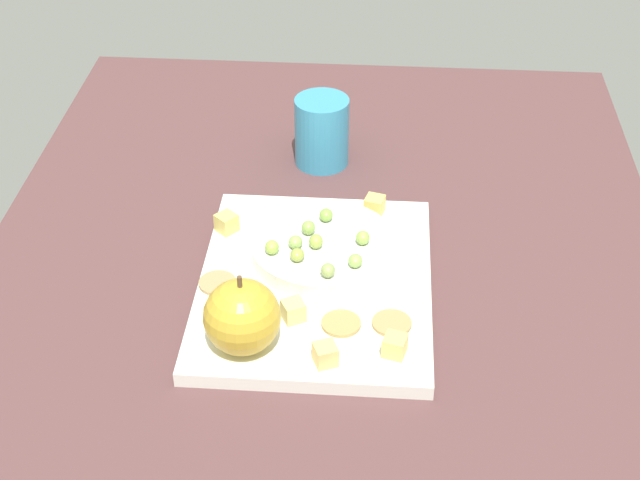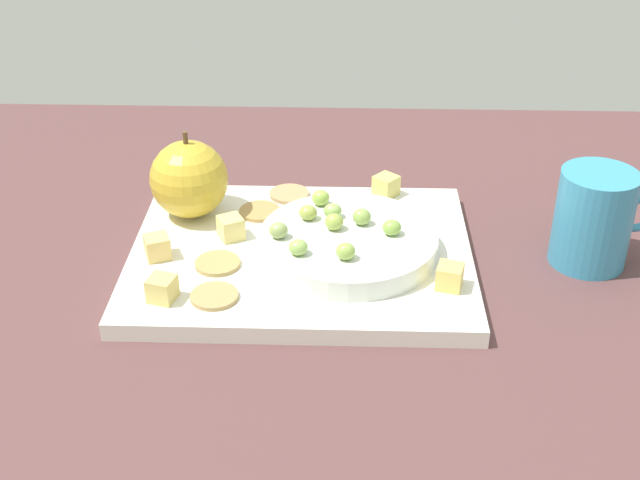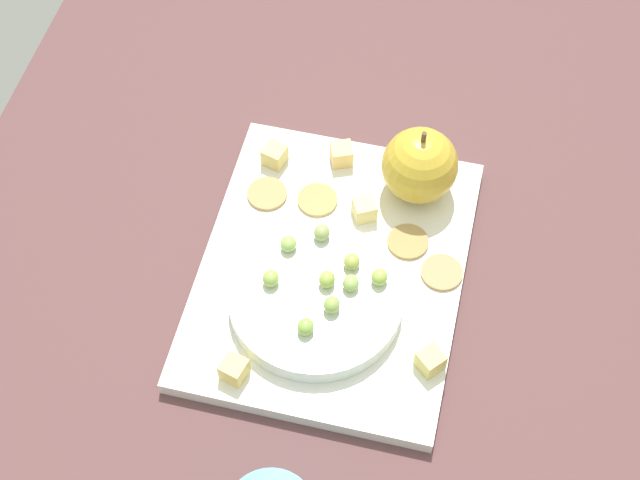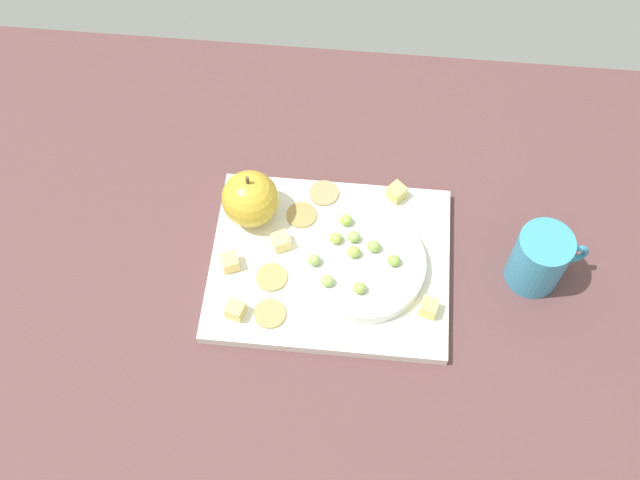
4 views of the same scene
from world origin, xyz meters
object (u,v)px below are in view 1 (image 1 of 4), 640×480
(cracker_0, at_px, (392,323))
(grape_6, at_px, (323,215))
(cheese_cube_0, at_px, (293,311))
(apple_whole, at_px, (242,317))
(cracker_2, at_px, (341,323))
(cheese_cube_1, at_px, (395,346))
(grape_0, at_px, (363,238))
(cracker_1, at_px, (250,301))
(serving_dish, at_px, (321,248))
(grape_3, at_px, (328,270))
(grape_7, at_px, (355,261))
(grape_1, at_px, (297,255))
(grape_5, at_px, (272,247))
(platter, at_px, (315,284))
(cracker_3, at_px, (218,283))
(cheese_cube_4, at_px, (375,205))
(grape_4, at_px, (308,228))
(cup, at_px, (322,131))
(cheese_cube_2, at_px, (227,223))
(grape_2, at_px, (295,242))
(grape_8, at_px, (316,241))
(cheese_cube_3, at_px, (325,354))

(cracker_0, bearing_deg, grape_6, 28.08)
(cheese_cube_0, bearing_deg, apple_whole, 134.76)
(cracker_2, bearing_deg, cheese_cube_1, -125.30)
(cracker_2, relative_size, grape_0, 2.39)
(cracker_1, bearing_deg, grape_6, -28.30)
(serving_dish, distance_m, grape_6, 0.04)
(cheese_cube_1, distance_m, cracker_1, 0.17)
(grape_3, height_order, grape_7, same)
(cheese_cube_1, distance_m, cracker_0, 0.05)
(cracker_2, bearing_deg, grape_1, 33.26)
(grape_1, distance_m, grape_7, 0.07)
(cheese_cube_1, xyz_separation_m, grape_5, (0.13, 0.14, 0.02))
(platter, xyz_separation_m, grape_1, (0.01, 0.02, 0.04))
(grape_0, bearing_deg, cracker_3, 110.95)
(cheese_cube_4, xyz_separation_m, grape_4, (-0.08, 0.08, 0.02))
(grape_0, height_order, grape_4, same)
(cracker_2, height_order, cup, cup)
(apple_whole, bearing_deg, serving_dish, -22.88)
(cracker_1, height_order, cracker_2, same)
(platter, height_order, cheese_cube_0, cheese_cube_0)
(cheese_cube_4, xyz_separation_m, cup, (0.14, 0.08, 0.02))
(cracker_1, distance_m, cracker_2, 0.11)
(grape_1, bearing_deg, cracker_3, 105.45)
(cracker_3, xyz_separation_m, grape_5, (0.04, -0.06, 0.03))
(cheese_cube_2, bearing_deg, cracker_2, -137.77)
(grape_2, bearing_deg, grape_0, -80.34)
(serving_dish, height_order, grape_1, grape_1)
(grape_6, height_order, cup, cup)
(grape_1, relative_size, grape_8, 1.00)
(cracker_3, height_order, grape_0, grape_0)
(cheese_cube_0, xyz_separation_m, grape_5, (0.09, 0.03, 0.02))
(apple_whole, bearing_deg, grape_5, -6.33)
(cheese_cube_3, bearing_deg, cracker_0, -46.60)
(cracker_0, distance_m, cracker_2, 0.05)
(serving_dish, bearing_deg, cracker_2, -166.02)
(platter, distance_m, grape_7, 0.06)
(platter, distance_m, grape_8, 0.05)
(platter, bearing_deg, cheese_cube_4, -24.84)
(serving_dish, height_order, grape_3, grape_3)
(cheese_cube_4, distance_m, cracker_0, 0.21)
(serving_dish, xyz_separation_m, grape_5, (-0.03, 0.05, 0.02))
(cheese_cube_1, height_order, grape_4, grape_4)
(grape_2, bearing_deg, cracker_1, 150.24)
(platter, distance_m, cheese_cube_4, 0.15)
(cheese_cube_2, xyz_separation_m, cracker_3, (-0.10, -0.01, -0.01))
(cheese_cube_1, bearing_deg, grape_6, 23.35)
(cracker_2, bearing_deg, cup, 7.43)
(grape_4, height_order, grape_6, grape_4)
(grape_1, bearing_deg, serving_dish, -31.09)
(cracker_0, distance_m, grape_6, 0.18)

